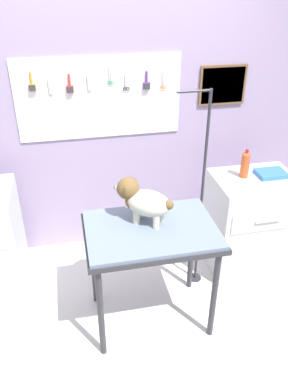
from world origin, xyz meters
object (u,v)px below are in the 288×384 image
dog (142,200)px  soda_bottle (245,165)px  grooming_table (151,239)px  grooming_arm (200,203)px  cabinet_right (249,223)px

dog → soda_bottle: size_ratio=1.67×
grooming_table → grooming_arm: (0.47, 0.34, 0.03)m
cabinet_right → soda_bottle: 0.57m
cabinet_right → soda_bottle: soda_bottle is taller
dog → soda_bottle: dog is taller
grooming_table → soda_bottle: bearing=29.0°
cabinet_right → soda_bottle: size_ratio=3.66×
grooming_table → grooming_arm: 0.58m
dog → cabinet_right: size_ratio=0.46×
cabinet_right → soda_bottle: (-0.09, 0.05, 0.56)m
grooming_table → cabinet_right: bearing=24.4°
dog → grooming_table: bearing=-67.3°
grooming_arm → grooming_table: bearing=-144.4°
dog → soda_bottle: (0.93, 0.40, -0.02)m
grooming_table → cabinet_right: size_ratio=1.03×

